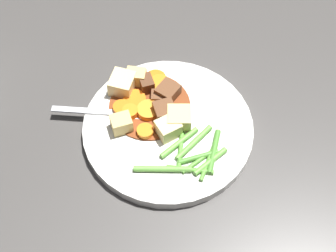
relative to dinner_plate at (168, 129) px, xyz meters
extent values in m
plane|color=#423F3D|center=(0.00, 0.00, -0.01)|extent=(3.00, 3.00, 0.00)
cylinder|color=white|center=(0.00, 0.00, 0.00)|extent=(0.27, 0.27, 0.02)
cylinder|color=brown|center=(0.05, 0.00, 0.01)|extent=(0.13, 0.13, 0.00)
cylinder|color=orange|center=(0.05, 0.03, 0.02)|extent=(0.03, 0.03, 0.01)
cylinder|color=orange|center=(0.07, 0.01, 0.01)|extent=(0.05, 0.05, 0.01)
cylinder|color=orange|center=(0.07, 0.04, 0.01)|extent=(0.03, 0.03, 0.01)
cylinder|color=orange|center=(0.08, -0.04, 0.01)|extent=(0.04, 0.04, 0.01)
cylinder|color=orange|center=(0.01, 0.04, 0.01)|extent=(0.04, 0.04, 0.01)
cylinder|color=orange|center=(0.07, -0.04, 0.02)|extent=(0.04, 0.04, 0.01)
cylinder|color=orange|center=(0.04, 0.01, 0.01)|extent=(0.05, 0.05, 0.01)
cube|color=#EAD68C|center=(-0.01, 0.01, 0.02)|extent=(0.03, 0.04, 0.03)
cube|color=#DBBC6B|center=(0.04, 0.06, 0.02)|extent=(0.04, 0.04, 0.03)
cube|color=#EAD68C|center=(0.10, 0.01, 0.02)|extent=(0.05, 0.05, 0.03)
cube|color=#E5CC7A|center=(-0.01, -0.02, 0.02)|extent=(0.05, 0.05, 0.03)
cube|color=#DBBC6B|center=(0.10, -0.01, 0.02)|extent=(0.04, 0.04, 0.03)
cube|color=#56331E|center=(0.08, -0.02, 0.02)|extent=(0.03, 0.03, 0.02)
cube|color=brown|center=(0.02, -0.01, 0.02)|extent=(0.04, 0.04, 0.03)
cube|color=brown|center=(0.05, -0.02, 0.02)|extent=(0.03, 0.03, 0.02)
cube|color=brown|center=(0.05, -0.04, 0.02)|extent=(0.04, 0.04, 0.02)
cylinder|color=#66AD42|center=(-0.06, 0.05, 0.01)|extent=(0.06, 0.07, 0.01)
cylinder|color=#4C8E33|center=(-0.08, -0.02, 0.01)|extent=(0.05, 0.06, 0.01)
cylinder|color=#599E38|center=(-0.08, -0.01, 0.01)|extent=(0.05, 0.07, 0.01)
cylinder|color=#66AD42|center=(-0.05, -0.01, 0.01)|extent=(0.02, 0.08, 0.01)
cylinder|color=#599E38|center=(-0.08, 0.02, 0.01)|extent=(0.06, 0.05, 0.01)
cylinder|color=#599E38|center=(-0.05, 0.01, 0.01)|extent=(0.05, 0.05, 0.01)
cylinder|color=#66AD42|center=(-0.04, 0.01, 0.01)|extent=(0.01, 0.07, 0.01)
cylinder|color=#4C8E33|center=(-0.07, 0.00, 0.01)|extent=(0.03, 0.06, 0.01)
cylinder|color=#599E38|center=(-0.08, 0.01, 0.01)|extent=(0.01, 0.06, 0.01)
cylinder|color=#66AD42|center=(-0.09, -0.01, 0.01)|extent=(0.01, 0.06, 0.01)
cube|color=silver|center=(0.10, 0.08, 0.01)|extent=(0.08, 0.09, 0.00)
cube|color=silver|center=(0.05, 0.03, 0.01)|extent=(0.03, 0.03, 0.00)
cylinder|color=silver|center=(0.03, 0.02, 0.01)|extent=(0.03, 0.03, 0.00)
cylinder|color=silver|center=(0.03, 0.01, 0.01)|extent=(0.03, 0.03, 0.00)
cylinder|color=silver|center=(0.04, 0.01, 0.01)|extent=(0.03, 0.03, 0.00)
cylinder|color=silver|center=(0.04, 0.01, 0.01)|extent=(0.03, 0.03, 0.00)
camera|label=1|loc=(-0.35, 0.27, 0.67)|focal=54.95mm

